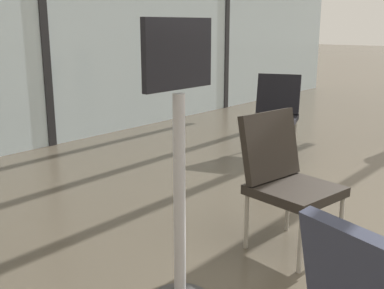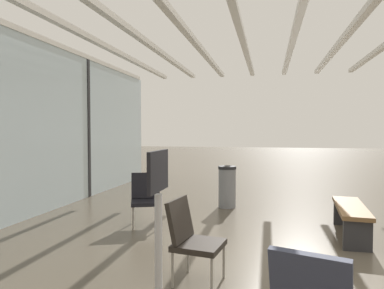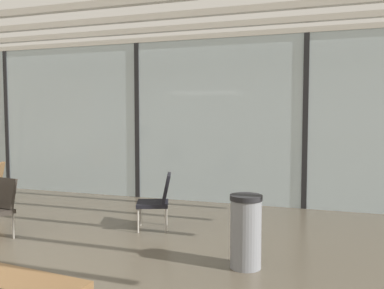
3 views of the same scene
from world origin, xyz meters
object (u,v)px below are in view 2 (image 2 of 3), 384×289
waiting_bench (351,213)px  lounge_chair_6 (191,235)px  trash_bin (227,187)px  info_sign (158,247)px  lounge_chair_2 (146,196)px

waiting_bench → lounge_chair_6: bearing=-39.6°
trash_bin → info_sign: info_sign is taller
lounge_chair_2 → lounge_chair_6: (-2.00, -1.24, 0.00)m
lounge_chair_6 → info_sign: (-0.95, 0.05, 0.18)m
info_sign → trash_bin: bearing=-0.1°
lounge_chair_2 → trash_bin: bearing=32.5°
waiting_bench → trash_bin: bearing=-122.8°
waiting_bench → info_sign: info_sign is taller
lounge_chair_2 → waiting_bench: size_ratio=0.57×
lounge_chair_6 → waiting_bench: bearing=-35.8°
lounge_chair_6 → waiting_bench: 2.87m
info_sign → lounge_chair_6: bearing=-3.0°
trash_bin → info_sign: (-4.58, 0.00, 0.25)m
lounge_chair_2 → waiting_bench: 3.26m
lounge_chair_2 → waiting_bench: lounge_chair_2 is taller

